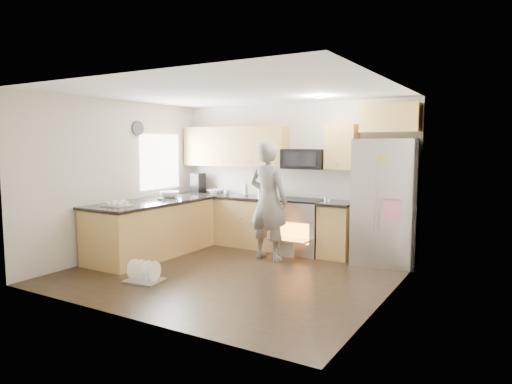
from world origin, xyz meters
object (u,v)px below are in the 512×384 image
Objects in this scene: stove_range at (302,214)px; person at (268,201)px; refrigerator at (385,202)px; dish_rack at (144,276)px.

stove_range is 0.93× the size of person.
refrigerator reaches higher than dish_rack.
person is at bearing 66.53° from dish_rack.
dish_rack is (-0.85, -1.96, -0.88)m from person.
stove_range is at bearing -105.98° from person.
refrigerator is 3.77m from dish_rack.
refrigerator is (1.42, -0.01, 0.30)m from stove_range.
person is 3.66× the size of dish_rack.
person is (-1.70, -0.68, -0.02)m from refrigerator.
refrigerator is 1.83m from person.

